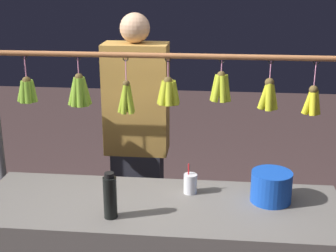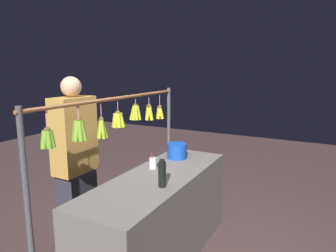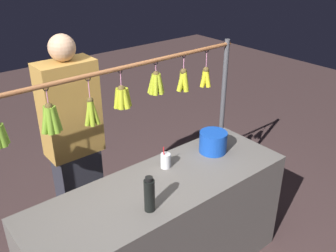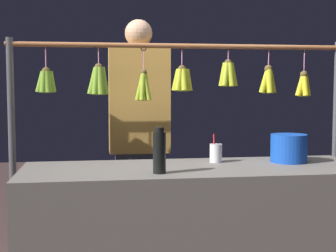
{
  "view_description": "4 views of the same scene",
  "coord_description": "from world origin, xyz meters",
  "px_view_note": "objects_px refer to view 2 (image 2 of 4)",
  "views": [
    {
      "loc": [
        -0.28,
        2.29,
        2.07
      ],
      "look_at": [
        -0.05,
        0.0,
        1.31
      ],
      "focal_mm": 51.58,
      "sensor_mm": 36.0,
      "label": 1
    },
    {
      "loc": [
        2.38,
        1.36,
        1.87
      ],
      "look_at": [
        -0.2,
        0.0,
        1.32
      ],
      "focal_mm": 32.45,
      "sensor_mm": 36.0,
      "label": 2
    },
    {
      "loc": [
        1.3,
        1.67,
        2.37
      ],
      "look_at": [
        -0.06,
        0.0,
        1.3
      ],
      "focal_mm": 39.81,
      "sensor_mm": 36.0,
      "label": 3
    },
    {
      "loc": [
        0.54,
        2.64,
        1.33
      ],
      "look_at": [
        0.16,
        0.0,
        1.11
      ],
      "focal_mm": 51.59,
      "sensor_mm": 36.0,
      "label": 4
    }
  ],
  "objects_px": {
    "drink_cup": "(153,163)",
    "vendor_person": "(76,168)",
    "blue_bucket": "(177,151)",
    "water_bottle": "(162,174)"
  },
  "relations": [
    {
      "from": "blue_bucket",
      "to": "drink_cup",
      "type": "xyz_separation_m",
      "value": [
        0.44,
        -0.06,
        -0.03
      ]
    },
    {
      "from": "blue_bucket",
      "to": "vendor_person",
      "type": "xyz_separation_m",
      "value": [
        0.84,
        -0.71,
        -0.07
      ]
    },
    {
      "from": "blue_bucket",
      "to": "vendor_person",
      "type": "bearing_deg",
      "value": -40.15
    },
    {
      "from": "blue_bucket",
      "to": "water_bottle",
      "type": "bearing_deg",
      "value": 17.78
    },
    {
      "from": "drink_cup",
      "to": "vendor_person",
      "type": "height_order",
      "value": "vendor_person"
    },
    {
      "from": "water_bottle",
      "to": "blue_bucket",
      "type": "xyz_separation_m",
      "value": [
        -0.82,
        -0.26,
        -0.03
      ]
    },
    {
      "from": "drink_cup",
      "to": "vendor_person",
      "type": "relative_size",
      "value": 0.09
    },
    {
      "from": "blue_bucket",
      "to": "drink_cup",
      "type": "relative_size",
      "value": 1.27
    },
    {
      "from": "water_bottle",
      "to": "drink_cup",
      "type": "distance_m",
      "value": 0.5
    },
    {
      "from": "water_bottle",
      "to": "blue_bucket",
      "type": "bearing_deg",
      "value": -162.22
    }
  ]
}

